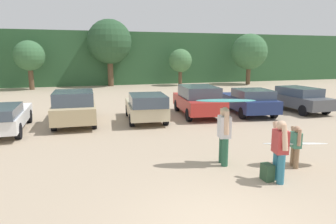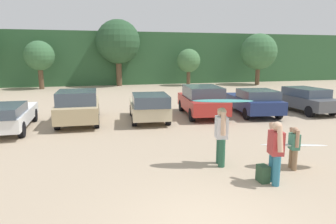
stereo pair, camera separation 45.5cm
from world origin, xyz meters
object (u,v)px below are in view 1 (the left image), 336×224
(surfboard_teal, at_px, (226,100))
(person_child, at_px, (296,144))
(parked_car_white, at_px, (2,117))
(parked_car_tan, at_px, (75,107))
(person_companion, at_px, (280,148))
(parked_car_dark_gray, at_px, (298,98))
(person_adult, at_px, (224,132))
(surfboard_white, at_px, (295,144))
(parked_car_champagne, at_px, (146,106))
(parked_car_navy, at_px, (249,101))
(backpack_dropped, at_px, (267,172))
(parked_car_red, at_px, (198,100))

(surfboard_teal, bearing_deg, person_child, 173.43)
(parked_car_white, xyz_separation_m, person_child, (9.23, -6.98, 0.01))
(parked_car_tan, bearing_deg, person_companion, -147.94)
(parked_car_dark_gray, relative_size, person_companion, 2.59)
(person_child, distance_m, surfboard_teal, 2.44)
(parked_car_dark_gray, bearing_deg, person_adult, 128.12)
(person_companion, distance_m, surfboard_white, 1.54)
(parked_car_champagne, xyz_separation_m, person_adult, (0.93, -6.64, 0.24))
(parked_car_tan, bearing_deg, parked_car_champagne, -97.30)
(parked_car_dark_gray, height_order, person_child, parked_car_dark_gray)
(parked_car_white, distance_m, parked_car_navy, 12.39)
(parked_car_champagne, height_order, surfboard_teal, surfboard_teal)
(surfboard_teal, xyz_separation_m, backpack_dropped, (0.58, -1.37, -1.76))
(person_adult, bearing_deg, parked_car_red, -94.58)
(parked_car_white, distance_m, person_adult, 9.56)
(surfboard_teal, bearing_deg, surfboard_white, 178.00)
(person_child, bearing_deg, parked_car_dark_gray, -118.14)
(parked_car_dark_gray, xyz_separation_m, person_companion, (-7.57, -8.46, 0.18))
(person_companion, xyz_separation_m, surfboard_white, (1.22, 0.90, -0.25))
(parked_car_tan, distance_m, surfboard_white, 10.13)
(parked_car_champagne, bearing_deg, surfboard_teal, -166.98)
(parked_car_red, relative_size, surfboard_teal, 2.49)
(parked_car_white, height_order, person_child, parked_car_white)
(parked_car_dark_gray, distance_m, person_adult, 10.83)
(person_adult, xyz_separation_m, person_child, (1.92, -0.84, -0.29))
(parked_car_red, xyz_separation_m, parked_car_navy, (2.92, -0.41, -0.11))
(parked_car_red, bearing_deg, person_child, -175.15)
(surfboard_white, bearing_deg, parked_car_tan, -34.45)
(person_companion, bearing_deg, surfboard_teal, -50.26)
(parked_car_red, xyz_separation_m, person_companion, (-1.34, -8.86, 0.06))
(person_adult, bearing_deg, parked_car_dark_gray, -128.82)
(parked_car_white, distance_m, parked_car_champagne, 6.40)
(parked_car_white, bearing_deg, parked_car_red, -83.67)
(person_child, bearing_deg, parked_car_red, -79.76)
(parked_car_champagne, relative_size, surfboard_white, 2.05)
(person_companion, bearing_deg, person_adult, -51.72)
(parked_car_champagne, xyz_separation_m, parked_car_red, (3.06, 0.63, 0.11))
(parked_car_dark_gray, relative_size, surfboard_white, 2.08)
(parked_car_champagne, distance_m, parked_car_navy, 5.99)
(parked_car_white, height_order, parked_car_red, parked_car_red)
(parked_car_tan, relative_size, parked_car_red, 1.03)
(parked_car_navy, xyz_separation_m, surfboard_teal, (-5.07, -6.92, 1.23))
(parked_car_champagne, height_order, parked_car_red, parked_car_red)
(parked_car_white, distance_m, parked_car_tan, 3.13)
(parked_car_navy, bearing_deg, surfboard_white, 166.39)
(person_companion, bearing_deg, surfboard_white, -131.99)
(parked_car_champagne, distance_m, parked_car_dark_gray, 9.30)
(parked_car_navy, relative_size, person_child, 3.57)
(surfboard_teal, xyz_separation_m, surfboard_white, (2.03, -0.62, -1.31))
(parked_car_white, relative_size, surfboard_teal, 2.59)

